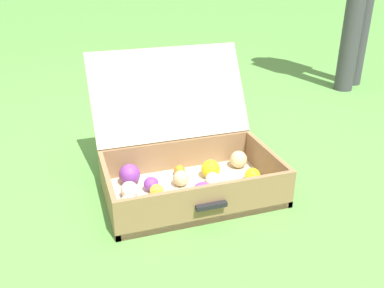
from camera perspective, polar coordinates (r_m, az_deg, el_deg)
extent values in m
plane|color=#569342|center=(1.59, 0.85, -7.86)|extent=(16.00, 16.00, 0.00)
cube|color=beige|center=(1.63, 0.00, -6.63)|extent=(0.66, 0.40, 0.03)
cube|color=olive|center=(1.54, -11.42, -6.45)|extent=(0.02, 0.40, 0.15)
cube|color=olive|center=(1.71, 10.22, -2.98)|extent=(0.02, 0.40, 0.15)
cube|color=olive|center=(1.44, 2.38, -8.25)|extent=(0.62, 0.02, 0.15)
cube|color=olive|center=(1.75, -1.94, -1.79)|extent=(0.62, 0.02, 0.15)
cube|color=beige|center=(1.76, -3.09, 6.93)|extent=(0.66, 0.22, 0.35)
cube|color=black|center=(1.42, 2.68, -8.48)|extent=(0.11, 0.02, 0.02)
sphere|color=orange|center=(1.50, -4.92, -7.61)|extent=(0.07, 0.07, 0.07)
sphere|color=#CCDB38|center=(1.56, -4.86, -6.45)|extent=(0.05, 0.05, 0.05)
sphere|color=yellow|center=(1.67, 8.29, -4.31)|extent=(0.06, 0.06, 0.06)
sphere|color=#D1B784|center=(1.63, -1.55, -4.74)|extent=(0.06, 0.06, 0.06)
sphere|color=white|center=(1.48, -8.61, -8.23)|extent=(0.07, 0.07, 0.07)
sphere|color=purple|center=(1.52, 1.51, -6.78)|extent=(0.08, 0.08, 0.08)
sphere|color=#D1B784|center=(1.57, 5.26, -6.34)|extent=(0.05, 0.05, 0.05)
sphere|color=yellow|center=(1.69, 2.57, -3.45)|extent=(0.08, 0.08, 0.08)
sphere|color=white|center=(1.63, 2.85, -4.87)|extent=(0.06, 0.06, 0.06)
sphere|color=orange|center=(1.48, -1.94, -8.15)|extent=(0.07, 0.07, 0.07)
sphere|color=#D1B784|center=(1.77, 6.40, -2.11)|extent=(0.07, 0.07, 0.07)
sphere|color=white|center=(1.57, -8.59, -6.23)|extent=(0.06, 0.06, 0.06)
sphere|color=purple|center=(1.61, -5.62, -5.49)|extent=(0.06, 0.06, 0.06)
sphere|color=purple|center=(1.66, -8.54, -4.15)|extent=(0.08, 0.08, 0.08)
sphere|color=orange|center=(1.71, -1.73, -3.62)|extent=(0.05, 0.05, 0.05)
sphere|color=#D1B784|center=(1.54, -2.49, -7.04)|extent=(0.05, 0.05, 0.05)
cylinder|color=#3D3D42|center=(3.14, 22.27, 15.70)|extent=(0.12, 0.12, 0.91)
cylinder|color=#3D3D42|center=(2.97, 21.24, 15.42)|extent=(0.12, 0.12, 0.91)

